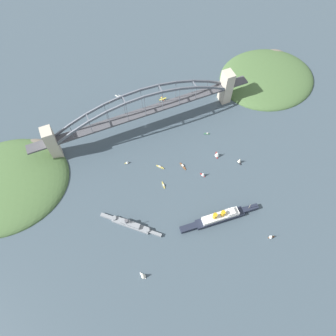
{
  "coord_description": "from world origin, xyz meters",
  "views": [
    {
      "loc": [
        78.43,
        263.21,
        344.94
      ],
      "look_at": [
        0.0,
        79.88,
        8.0
      ],
      "focal_mm": 33.42,
      "sensor_mm": 36.0,
      "label": 1
    }
  ],
  "objects_px": {
    "seaplane_second_in_formation": "(163,99)",
    "small_boat_8": "(143,276)",
    "ocean_liner": "(220,217)",
    "small_boat_9": "(160,167)",
    "seaplane_taxiing_near_bridge": "(118,97)",
    "small_boat_0": "(183,166)",
    "small_boat_6": "(240,161)",
    "small_boat_3": "(203,174)",
    "harbor_arch_bridge": "(144,112)",
    "small_boat_2": "(127,162)",
    "small_boat_7": "(271,236)",
    "small_boat_5": "(217,154)",
    "small_boat_4": "(163,185)",
    "naval_cruiser": "(130,224)",
    "small_boat_1": "(207,134)"
  },
  "relations": [
    {
      "from": "seaplane_second_in_formation",
      "to": "small_boat_8",
      "type": "distance_m",
      "value": 250.93
    },
    {
      "from": "ocean_liner",
      "to": "small_boat_9",
      "type": "bearing_deg",
      "value": -68.38
    },
    {
      "from": "ocean_liner",
      "to": "seaplane_taxiing_near_bridge",
      "type": "relative_size",
      "value": 9.23
    },
    {
      "from": "small_boat_0",
      "to": "small_boat_6",
      "type": "height_order",
      "value": "small_boat_6"
    },
    {
      "from": "seaplane_taxiing_near_bridge",
      "to": "small_boat_3",
      "type": "height_order",
      "value": "small_boat_3"
    },
    {
      "from": "harbor_arch_bridge",
      "to": "seaplane_taxiing_near_bridge",
      "type": "bearing_deg",
      "value": -74.24
    },
    {
      "from": "small_boat_6",
      "to": "small_boat_2",
      "type": "bearing_deg",
      "value": -22.67
    },
    {
      "from": "small_boat_0",
      "to": "small_boat_7",
      "type": "height_order",
      "value": "small_boat_7"
    },
    {
      "from": "small_boat_6",
      "to": "small_boat_8",
      "type": "height_order",
      "value": "small_boat_6"
    },
    {
      "from": "small_boat_9",
      "to": "small_boat_5",
      "type": "bearing_deg",
      "value": 169.63
    },
    {
      "from": "small_boat_3",
      "to": "small_boat_4",
      "type": "relative_size",
      "value": 0.8
    },
    {
      "from": "small_boat_0",
      "to": "small_boat_8",
      "type": "bearing_deg",
      "value": 48.54
    },
    {
      "from": "small_boat_7",
      "to": "small_boat_8",
      "type": "bearing_deg",
      "value": -6.48
    },
    {
      "from": "harbor_arch_bridge",
      "to": "small_boat_3",
      "type": "relative_size",
      "value": 37.39
    },
    {
      "from": "naval_cruiser",
      "to": "small_boat_5",
      "type": "height_order",
      "value": "naval_cruiser"
    },
    {
      "from": "small_boat_5",
      "to": "seaplane_second_in_formation",
      "type": "bearing_deg",
      "value": -76.81
    },
    {
      "from": "seaplane_second_in_formation",
      "to": "small_boat_1",
      "type": "bearing_deg",
      "value": 111.68
    },
    {
      "from": "harbor_arch_bridge",
      "to": "small_boat_1",
      "type": "xyz_separation_m",
      "value": [
        -72.32,
        46.59,
        -27.94
      ]
    },
    {
      "from": "seaplane_second_in_formation",
      "to": "small_boat_9",
      "type": "xyz_separation_m",
      "value": [
        47.31,
        104.48,
        -1.54
      ]
    },
    {
      "from": "seaplane_taxiing_near_bridge",
      "to": "small_boat_0",
      "type": "relative_size",
      "value": 0.84
    },
    {
      "from": "small_boat_7",
      "to": "small_boat_6",
      "type": "bearing_deg",
      "value": -99.61
    },
    {
      "from": "ocean_liner",
      "to": "naval_cruiser",
      "type": "distance_m",
      "value": 103.63
    },
    {
      "from": "seaplane_taxiing_near_bridge",
      "to": "small_boat_9",
      "type": "distance_m",
      "value": 134.83
    },
    {
      "from": "harbor_arch_bridge",
      "to": "small_boat_4",
      "type": "height_order",
      "value": "harbor_arch_bridge"
    },
    {
      "from": "seaplane_taxiing_near_bridge",
      "to": "small_boat_7",
      "type": "bearing_deg",
      "value": 108.59
    },
    {
      "from": "small_boat_4",
      "to": "small_boat_5",
      "type": "relative_size",
      "value": 0.99
    },
    {
      "from": "small_boat_9",
      "to": "small_boat_1",
      "type": "bearing_deg",
      "value": -163.38
    },
    {
      "from": "small_boat_2",
      "to": "small_boat_8",
      "type": "bearing_deg",
      "value": 77.45
    },
    {
      "from": "ocean_liner",
      "to": "small_boat_2",
      "type": "distance_m",
      "value": 136.15
    },
    {
      "from": "harbor_arch_bridge",
      "to": "small_boat_2",
      "type": "distance_m",
      "value": 69.94
    },
    {
      "from": "naval_cruiser",
      "to": "small_boat_0",
      "type": "height_order",
      "value": "naval_cruiser"
    },
    {
      "from": "ocean_liner",
      "to": "small_boat_5",
      "type": "height_order",
      "value": "ocean_liner"
    },
    {
      "from": "small_boat_5",
      "to": "small_boat_7",
      "type": "relative_size",
      "value": 1.28
    },
    {
      "from": "naval_cruiser",
      "to": "small_boat_6",
      "type": "relative_size",
      "value": 6.3
    },
    {
      "from": "small_boat_0",
      "to": "seaplane_taxiing_near_bridge",
      "type": "bearing_deg",
      "value": -75.13
    },
    {
      "from": "small_boat_9",
      "to": "small_boat_7",
      "type": "bearing_deg",
      "value": 120.52
    },
    {
      "from": "small_boat_0",
      "to": "small_boat_6",
      "type": "xyz_separation_m",
      "value": [
        -69.44,
        23.04,
        3.61
      ]
    },
    {
      "from": "small_boat_2",
      "to": "small_boat_9",
      "type": "bearing_deg",
      "value": 148.73
    },
    {
      "from": "small_boat_4",
      "to": "small_boat_7",
      "type": "distance_m",
      "value": 138.82
    },
    {
      "from": "seaplane_taxiing_near_bridge",
      "to": "small_boat_5",
      "type": "xyz_separation_m",
      "value": [
        -86.0,
        148.11,
        2.88
      ]
    },
    {
      "from": "seaplane_second_in_formation",
      "to": "small_boat_9",
      "type": "height_order",
      "value": "seaplane_second_in_formation"
    },
    {
      "from": "small_boat_9",
      "to": "small_boat_8",
      "type": "bearing_deg",
      "value": 60.19
    },
    {
      "from": "seaplane_second_in_formation",
      "to": "harbor_arch_bridge",
      "type": "bearing_deg",
      "value": 40.37
    },
    {
      "from": "harbor_arch_bridge",
      "to": "small_boat_5",
      "type": "xyz_separation_m",
      "value": [
        -67.92,
        84.02,
        -23.79
      ]
    },
    {
      "from": "small_boat_5",
      "to": "small_boat_9",
      "type": "relative_size",
      "value": 1.17
    },
    {
      "from": "small_boat_3",
      "to": "small_boat_5",
      "type": "height_order",
      "value": "small_boat_5"
    },
    {
      "from": "small_boat_4",
      "to": "small_boat_7",
      "type": "height_order",
      "value": "small_boat_7"
    },
    {
      "from": "ocean_liner",
      "to": "small_boat_0",
      "type": "xyz_separation_m",
      "value": [
        9.2,
        -82.01,
        -4.53
      ]
    },
    {
      "from": "small_boat_8",
      "to": "small_boat_9",
      "type": "xyz_separation_m",
      "value": [
        -67.87,
        -118.46,
        -3.36
      ]
    },
    {
      "from": "seaplane_second_in_formation",
      "to": "small_boat_4",
      "type": "distance_m",
      "value": 141.16
    }
  ]
}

